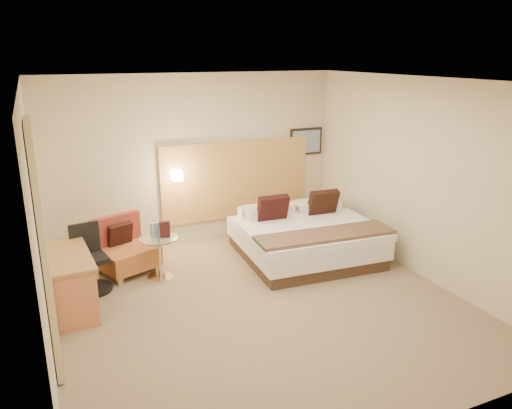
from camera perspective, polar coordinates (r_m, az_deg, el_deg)
name	(u,v)px	position (r m, az deg, el deg)	size (l,w,h in m)	color
floor	(259,304)	(6.34, 0.40, -11.29)	(4.80, 5.00, 0.02)	#7C6A53
ceiling	(260,80)	(5.59, 0.45, 14.09)	(4.80, 5.00, 0.02)	white
wall_back	(195,159)	(8.10, -6.98, 5.16)	(4.80, 0.02, 2.70)	beige
wall_front	(403,288)	(3.83, 16.40, -9.16)	(4.80, 0.02, 2.70)	beige
wall_left	(36,228)	(5.34, -23.86, -2.44)	(0.02, 5.00, 2.70)	beige
wall_right	(421,179)	(7.13, 18.36, 2.79)	(0.02, 5.00, 2.70)	beige
headboard_panel	(237,180)	(8.38, -2.23, 2.87)	(2.60, 0.04, 1.30)	tan
art_frame	(306,141)	(8.84, 5.73, 7.18)	(0.62, 0.03, 0.47)	black
art_canvas	(306,142)	(8.82, 5.79, 7.16)	(0.54, 0.01, 0.39)	gray
lamp_arm	(176,175)	(7.97, -9.14, 3.40)	(0.02, 0.02, 0.12)	white
lamp_shade	(177,175)	(7.91, -9.03, 3.30)	(0.15, 0.15, 0.15)	#FFEDC6
curtain	(44,248)	(5.14, -23.08, -4.60)	(0.06, 0.90, 2.42)	beige
bottle_a	(152,231)	(6.88, -11.75, -2.94)	(0.06, 0.06, 0.21)	#89C1D5
bottle_b	(157,230)	(6.90, -11.26, -2.85)	(0.06, 0.06, 0.21)	#7EA9C3
menu_folder	(165,229)	(6.86, -10.39, -2.81)	(0.14, 0.05, 0.23)	#381717
bed	(305,237)	(7.62, 5.58, -3.72)	(2.05, 2.01, 0.95)	#3D2B1E
lounge_chair	(125,250)	(7.32, -14.75, -5.08)	(0.93, 0.88, 0.79)	tan
side_table	(159,256)	(6.99, -10.98, -5.77)	(0.58, 0.58, 0.58)	white
desk	(70,266)	(6.36, -20.49, -6.64)	(0.58, 1.16, 0.71)	#A67241
desk_chair	(90,264)	(6.87, -18.45, -6.47)	(0.57, 0.57, 0.88)	black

